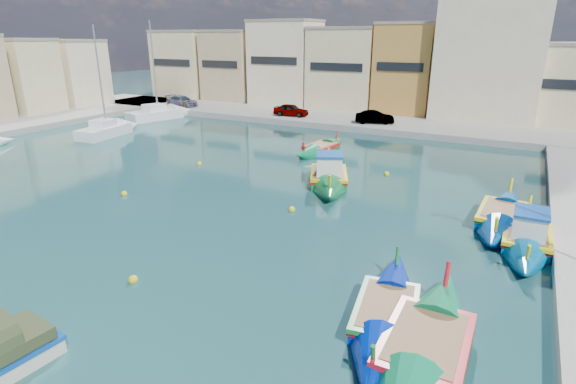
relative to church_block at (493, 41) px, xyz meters
The scene contains 14 objects.
ground 42.08m from the church_block, 104.04° to the right, with size 160.00×160.00×0.00m, color #153740.
north_quay 15.16m from the church_block, 141.34° to the right, with size 80.00×8.00×0.60m, color gray.
north_townhouses 4.81m from the church_block, 169.17° to the right, with size 83.20×7.87×10.19m.
church_block is the anchor object (origin of this frame).
parked_cars 25.37m from the church_block, 157.02° to the right, with size 28.97×2.41×1.30m.
luzzu_turquoise_cabin 33.20m from the church_block, 81.07° to the right, with size 1.98×8.62×2.76m.
luzzu_blue_cabin 29.58m from the church_block, 102.93° to the right, with size 5.57×9.07×3.17m.
luzzu_cyan_mid 30.95m from the church_block, 82.59° to the right, with size 2.47×8.92×2.61m.
luzzu_green 24.32m from the church_block, 116.15° to the right, with size 2.74×7.36×2.26m.
luzzu_blue_south 41.29m from the church_block, 88.50° to the right, with size 3.12×8.44×2.38m.
luzzu_cyan_south 42.54m from the church_block, 86.47° to the right, with size 2.37×8.99×2.79m.
yacht_north 35.88m from the church_block, 156.65° to the right, with size 4.67×8.82×11.33m.
yacht_midnorth 39.10m from the church_block, 143.07° to the right, with size 3.25×7.74×10.64m.
mooring_buoys 35.69m from the church_block, 102.17° to the right, with size 23.53×18.53×0.36m.
Camera 1 is at (14.09, -13.07, 8.95)m, focal length 28.00 mm.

